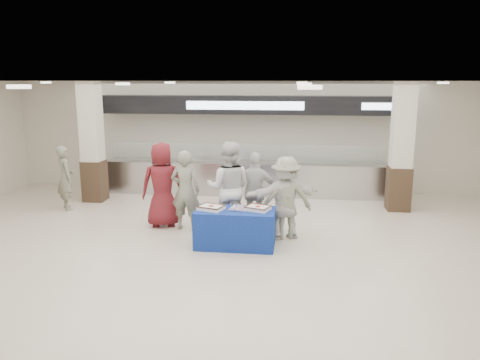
# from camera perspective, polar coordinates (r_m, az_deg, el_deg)

# --- Properties ---
(ground) EXTENTS (14.00, 14.00, 0.00)m
(ground) POSITION_cam_1_polar(r_m,az_deg,el_deg) (8.43, -3.21, -10.49)
(ground) COLOR beige
(ground) RESTS_ON ground
(serving_line) EXTENTS (8.70, 0.85, 2.80)m
(serving_line) POSITION_cam_1_polar(r_m,az_deg,el_deg) (13.29, 0.72, 3.14)
(serving_line) COLOR #B3B5BB
(serving_line) RESTS_ON ground
(column_left) EXTENTS (0.55, 0.55, 3.20)m
(column_left) POSITION_cam_1_polar(r_m,az_deg,el_deg) (13.13, -17.55, 4.10)
(column_left) COLOR #332317
(column_left) RESTS_ON ground
(column_right) EXTENTS (0.55, 0.55, 3.20)m
(column_right) POSITION_cam_1_polar(r_m,az_deg,el_deg) (12.27, 19.05, 3.47)
(column_right) COLOR #332317
(column_right) RESTS_ON ground
(display_table) EXTENTS (1.56, 0.79, 0.75)m
(display_table) POSITION_cam_1_polar(r_m,az_deg,el_deg) (9.25, -0.59, -5.89)
(display_table) COLOR navy
(display_table) RESTS_ON ground
(sheet_cake_left) EXTENTS (0.55, 0.48, 0.10)m
(sheet_cake_left) POSITION_cam_1_polar(r_m,az_deg,el_deg) (9.16, -3.53, -3.34)
(sheet_cake_left) COLOR white
(sheet_cake_left) RESTS_ON display_table
(sheet_cake_right) EXTENTS (0.54, 0.48, 0.09)m
(sheet_cake_right) POSITION_cam_1_polar(r_m,az_deg,el_deg) (9.12, 2.18, -3.40)
(sheet_cake_right) COLOR white
(sheet_cake_right) RESTS_ON display_table
(cupcake_tray) EXTENTS (0.39, 0.31, 0.06)m
(cupcake_tray) POSITION_cam_1_polar(r_m,az_deg,el_deg) (9.17, -0.24, -3.43)
(cupcake_tray) COLOR #B8B8BD
(cupcake_tray) RESTS_ON display_table
(civilian_maroon) EXTENTS (1.05, 0.82, 1.90)m
(civilian_maroon) POSITION_cam_1_polar(r_m,az_deg,el_deg) (10.53, -9.43, -0.57)
(civilian_maroon) COLOR maroon
(civilian_maroon) RESTS_ON ground
(soldier_a) EXTENTS (0.66, 0.45, 1.76)m
(soldier_a) POSITION_cam_1_polar(r_m,az_deg,el_deg) (10.23, -6.67, -1.26)
(soldier_a) COLOR slate
(soldier_a) RESTS_ON ground
(chef_tall) EXTENTS (0.97, 0.76, 1.98)m
(chef_tall) POSITION_cam_1_polar(r_m,az_deg,el_deg) (9.89, -1.38, -1.00)
(chef_tall) COLOR silver
(chef_tall) RESTS_ON ground
(chef_short) EXTENTS (1.01, 0.43, 1.72)m
(chef_short) POSITION_cam_1_polar(r_m,az_deg,el_deg) (10.12, 1.89, -1.44)
(chef_short) COLOR silver
(chef_short) RESTS_ON ground
(soldier_b) EXTENTS (1.24, 0.91, 1.71)m
(soldier_b) POSITION_cam_1_polar(r_m,az_deg,el_deg) (9.67, 5.60, -2.18)
(soldier_b) COLOR slate
(soldier_b) RESTS_ON ground
(civilian_white) EXTENTS (1.67, 1.11, 1.72)m
(civilian_white) POSITION_cam_1_polar(r_m,az_deg,el_deg) (9.66, 5.47, -2.15)
(civilian_white) COLOR white
(civilian_white) RESTS_ON ground
(soldier_bg) EXTENTS (0.69, 0.71, 1.63)m
(soldier_bg) POSITION_cam_1_polar(r_m,az_deg,el_deg) (12.57, -20.52, 0.26)
(soldier_bg) COLOR slate
(soldier_bg) RESTS_ON ground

